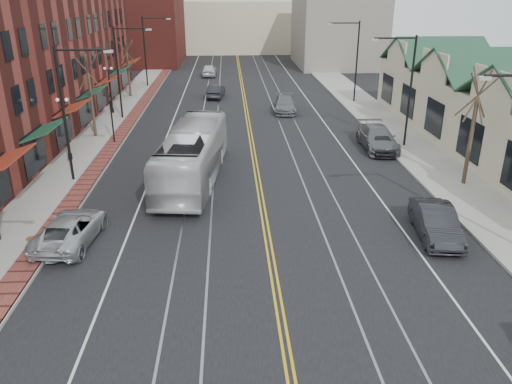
{
  "coord_description": "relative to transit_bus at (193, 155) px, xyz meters",
  "views": [
    {
      "loc": [
        -1.76,
        -13.64,
        11.2
      ],
      "look_at": [
        -0.5,
        8.74,
        2.0
      ],
      "focal_mm": 35.0,
      "sensor_mm": 36.0,
      "label": 1
    }
  ],
  "objects": [
    {
      "name": "ground",
      "position": [
        4.0,
        -15.75,
        -1.68
      ],
      "size": [
        160.0,
        160.0,
        0.0
      ],
      "primitive_type": "plane",
      "color": "black",
      "rests_on": "ground"
    },
    {
      "name": "sidewalk_left",
      "position": [
        -8.0,
        4.25,
        -1.61
      ],
      "size": [
        4.0,
        120.0,
        0.15
      ],
      "primitive_type": "cube",
      "color": "gray",
      "rests_on": "ground"
    },
    {
      "name": "sidewalk_right",
      "position": [
        16.0,
        4.25,
        -1.61
      ],
      "size": [
        4.0,
        120.0,
        0.15
      ],
      "primitive_type": "cube",
      "color": "gray",
      "rests_on": "ground"
    },
    {
      "name": "building_left",
      "position": [
        -15.0,
        11.25,
        3.82
      ],
      "size": [
        10.0,
        50.0,
        11.0
      ],
      "primitive_type": "cube",
      "color": "maroon",
      "rests_on": "ground"
    },
    {
      "name": "building_right",
      "position": [
        22.0,
        4.25,
        0.62
      ],
      "size": [
        8.0,
        36.0,
        4.6
      ],
      "primitive_type": "cube",
      "color": "beige",
      "rests_on": "ground"
    },
    {
      "name": "backdrop_left",
      "position": [
        -12.0,
        54.25,
        5.32
      ],
      "size": [
        14.0,
        18.0,
        14.0
      ],
      "primitive_type": "cube",
      "color": "maroon",
      "rests_on": "ground"
    },
    {
      "name": "backdrop_mid",
      "position": [
        4.0,
        69.25,
        2.82
      ],
      "size": [
        22.0,
        14.0,
        9.0
      ],
      "primitive_type": "cube",
      "color": "beige",
      "rests_on": "ground"
    },
    {
      "name": "backdrop_right",
      "position": [
        19.0,
        49.25,
        3.82
      ],
      "size": [
        12.0,
        16.0,
        11.0
      ],
      "primitive_type": "cube",
      "color": "slate",
      "rests_on": "ground"
    },
    {
      "name": "streetlight_l_1",
      "position": [
        -7.05,
        0.25,
        3.34
      ],
      "size": [
        3.33,
        0.25,
        8.0
      ],
      "color": "black",
      "rests_on": "sidewalk_left"
    },
    {
      "name": "streetlight_l_2",
      "position": [
        -7.05,
        16.25,
        3.34
      ],
      "size": [
        3.33,
        0.25,
        8.0
      ],
      "color": "black",
      "rests_on": "sidewalk_left"
    },
    {
      "name": "streetlight_l_3",
      "position": [
        -7.05,
        32.25,
        3.34
      ],
      "size": [
        3.33,
        0.25,
        8.0
      ],
      "color": "black",
      "rests_on": "sidewalk_left"
    },
    {
      "name": "streetlight_r_1",
      "position": [
        15.05,
        6.25,
        3.34
      ],
      "size": [
        3.33,
        0.25,
        8.0
      ],
      "color": "black",
      "rests_on": "sidewalk_right"
    },
    {
      "name": "streetlight_r_2",
      "position": [
        15.05,
        22.25,
        3.34
      ],
      "size": [
        3.33,
        0.25,
        8.0
      ],
      "color": "black",
      "rests_on": "sidewalk_right"
    },
    {
      "name": "lamppost_l_2",
      "position": [
        -8.8,
        4.25,
        0.52
      ],
      "size": [
        0.84,
        0.28,
        4.27
      ],
      "color": "black",
      "rests_on": "sidewalk_left"
    },
    {
      "name": "lamppost_l_3",
      "position": [
        -8.8,
        18.25,
        0.52
      ],
      "size": [
        0.84,
        0.28,
        4.27
      ],
      "color": "black",
      "rests_on": "sidewalk_left"
    },
    {
      "name": "tree_left_near",
      "position": [
        -8.5,
        10.25,
        1.83
      ],
      "size": [
        1.78,
        1.37,
        6.48
      ],
      "color": "#382B21",
      "rests_on": "sidewalk_left"
    },
    {
      "name": "tree_left_far",
      "position": [
        -8.5,
        26.25,
        1.59
      ],
      "size": [
        1.66,
        1.28,
        6.02
      ],
      "color": "#382B21",
      "rests_on": "sidewalk_left"
    },
    {
      "name": "tree_right_mid",
      "position": [
        16.5,
        -1.75,
        2.07
      ],
      "size": [
        1.9,
        1.46,
        6.93
      ],
      "color": "#382B21",
      "rests_on": "sidewalk_right"
    },
    {
      "name": "manhole_far",
      "position": [
        -7.2,
        -7.75,
        -1.52
      ],
      "size": [
        0.6,
        0.6,
        0.02
      ],
      "primitive_type": "cylinder",
      "color": "#592D19",
      "rests_on": "sidewalk_left"
    },
    {
      "name": "traffic_signal",
      "position": [
        -6.6,
        8.25,
        0.67
      ],
      "size": [
        0.18,
        0.15,
        3.8
      ],
      "color": "black",
      "rests_on": "sidewalk_left"
    },
    {
      "name": "transit_bus",
      "position": [
        0.0,
        0.0,
        0.0
      ],
      "size": [
        4.16,
        12.32,
        3.36
      ],
      "primitive_type": "imported",
      "rotation": [
        0.0,
        0.0,
        3.03
      ],
      "color": "silver",
      "rests_on": "ground"
    },
    {
      "name": "parked_suv",
      "position": [
        -5.3,
        -7.94,
        -0.98
      ],
      "size": [
        2.81,
        5.28,
        1.41
      ],
      "primitive_type": "imported",
      "rotation": [
        0.0,
        0.0,
        3.05
      ],
      "color": "#B5B9BC",
      "rests_on": "ground"
    },
    {
      "name": "parked_car_b",
      "position": [
        12.08,
        -8.35,
        -0.91
      ],
      "size": [
        2.19,
        4.85,
        1.55
      ],
      "primitive_type": "imported",
      "rotation": [
        0.0,
        0.0,
        -0.12
      ],
      "color": "#222228",
      "rests_on": "ground"
    },
    {
      "name": "parked_car_c",
      "position": [
        13.3,
        5.91,
        -0.85
      ],
      "size": [
        2.49,
        5.77,
        1.66
      ],
      "primitive_type": "imported",
      "rotation": [
        0.0,
        0.0,
        -0.03
      ],
      "color": "slate",
      "rests_on": "ground"
    },
    {
      "name": "parked_car_d",
      "position": [
        13.3,
        4.94,
        -0.99
      ],
      "size": [
        1.98,
        4.17,
        1.38
      ],
      "primitive_type": "imported",
      "rotation": [
        0.0,
        0.0,
        -0.09
      ],
      "color": "black",
      "rests_on": "ground"
    },
    {
      "name": "distant_car_left",
      "position": [
        0.94,
        25.37,
        -0.97
      ],
      "size": [
        2.06,
        4.47,
        1.42
      ],
      "primitive_type": "imported",
      "rotation": [
        0.0,
        0.0,
        3.01
      ],
      "color": "black",
      "rests_on": "ground"
    },
    {
      "name": "distant_car_right",
      "position": [
        7.74,
        18.21,
        -0.94
      ],
      "size": [
        2.51,
        5.25,
        1.48
      ],
      "primitive_type": "imported",
      "rotation": [
        0.0,
        0.0,
        -0.09
      ],
      "color": "slate",
      "rests_on": "ground"
    },
    {
      "name": "distant_car_far",
      "position": [
        -0.23,
        39.91,
        -0.89
      ],
      "size": [
        2.0,
        4.68,
        1.58
      ],
      "primitive_type": "imported",
      "rotation": [
        0.0,
        0.0,
        3.11
      ],
      "color": "silver",
      "rests_on": "ground"
    }
  ]
}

